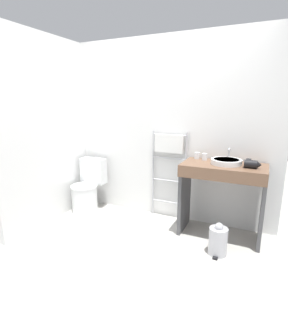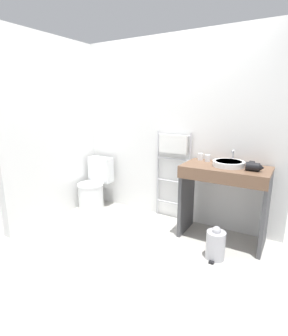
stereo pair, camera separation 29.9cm
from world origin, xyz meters
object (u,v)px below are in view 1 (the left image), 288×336
Objects in this scene: sink_basin at (226,162)px; cup_near_edge at (205,157)px; hair_dryer at (251,164)px; trash_bin at (218,240)px; cup_near_wall at (197,156)px; towel_radiator at (169,155)px; toilet at (87,190)px.

sink_basin is 4.19× the size of cup_near_edge.
hair_dryer reaches higher than sink_basin.
sink_basin is 0.88m from trash_bin.
trash_bin is at bearing -121.56° from hair_dryer.
towel_radiator is at bearing 171.48° from cup_near_wall.
cup_near_wall and cup_near_edge have the same top height.
hair_dryer is 0.89m from trash_bin.
towel_radiator is at bearing 13.45° from toilet.
toilet is at bearing -173.80° from cup_near_edge.
cup_near_edge is at bearing -11.15° from towel_radiator.
towel_radiator reaches higher than toilet.
toilet is at bearing -166.55° from towel_radiator.
hair_dryer is at bearing -17.63° from cup_near_edge.
cup_near_edge is (-0.27, 0.11, 0.01)m from sink_basin.
sink_basin is at bearing -21.68° from cup_near_wall.
towel_radiator is 6.12× the size of hair_dryer.
sink_basin is 1.75× the size of hair_dryer.
towel_radiator reaches higher than cup_near_edge.
towel_radiator is 1.07m from hair_dryer.
towel_radiator is 3.49× the size of sink_basin.
toilet is 2.16× the size of trash_bin.
cup_near_wall is 0.23× the size of trash_bin.
hair_dryer reaches higher than trash_bin.
toilet is at bearing 169.15° from trash_bin.
cup_near_wall is at bearing 161.89° from hair_dryer.
hair_dryer is at bearing -18.11° from cup_near_wall.
sink_basin is 0.28m from hair_dryer.
trash_bin is (-0.23, -0.38, -0.77)m from hair_dryer.
towel_radiator is 3.36× the size of trash_bin.
hair_dryer reaches higher than cup_near_wall.
hair_dryer is 0.55× the size of trash_bin.
cup_near_wall is at bearing 159.49° from cup_near_edge.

